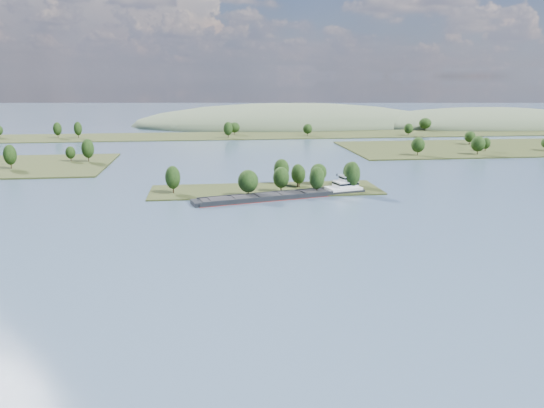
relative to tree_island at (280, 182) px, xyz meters
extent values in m
plane|color=#384A61|center=(-6.27, -58.82, -3.90)|extent=(1800.00, 1800.00, 0.00)
cube|color=#283015|center=(-6.27, 1.18, -3.90)|extent=(100.00, 30.00, 1.20)
cylinder|color=black|center=(14.10, -10.04, -1.42)|extent=(0.50, 0.50, 3.74)
ellipsoid|color=black|center=(14.10, -10.04, 3.34)|extent=(6.54, 6.54, 9.63)
cylinder|color=black|center=(2.38, 13.34, -1.43)|extent=(0.50, 0.50, 3.73)
ellipsoid|color=black|center=(2.38, 13.34, 3.31)|extent=(7.19, 7.19, 9.59)
cylinder|color=black|center=(-0.36, -5.05, -1.53)|extent=(0.50, 0.50, 3.54)
ellipsoid|color=black|center=(-0.36, -5.05, 2.97)|extent=(7.03, 7.03, 9.10)
cylinder|color=black|center=(8.40, 4.18, -1.58)|extent=(0.50, 0.50, 3.42)
ellipsoid|color=black|center=(8.40, 4.18, 2.77)|extent=(5.91, 5.91, 8.80)
cylinder|color=black|center=(-15.00, -12.26, -1.47)|extent=(0.50, 0.50, 3.64)
ellipsoid|color=black|center=(-15.00, -12.26, 3.16)|extent=(8.45, 8.45, 9.37)
cylinder|color=black|center=(-45.90, -2.11, -1.37)|extent=(0.50, 0.50, 3.84)
ellipsoid|color=black|center=(-45.90, -2.11, 3.51)|extent=(6.42, 6.42, 9.88)
cylinder|color=black|center=(8.99, 3.61, -1.66)|extent=(0.50, 0.50, 3.28)
ellipsoid|color=black|center=(8.99, 3.61, 2.52)|extent=(5.66, 5.66, 8.44)
cylinder|color=black|center=(32.91, 5.22, -1.55)|extent=(0.50, 0.50, 3.49)
ellipsoid|color=black|center=(32.91, 5.22, 2.89)|extent=(7.15, 7.15, 8.98)
cylinder|color=black|center=(29.77, -8.23, -1.16)|extent=(0.50, 0.50, 4.27)
ellipsoid|color=black|center=(29.77, -8.23, 4.28)|extent=(6.90, 6.90, 10.99)
cylinder|color=black|center=(18.87, 9.15, -1.73)|extent=(0.50, 0.50, 3.13)
ellipsoid|color=black|center=(18.87, 9.15, 2.25)|extent=(7.59, 7.59, 8.04)
cylinder|color=black|center=(-99.15, 89.23, -0.95)|extent=(0.50, 0.50, 4.29)
ellipsoid|color=black|center=(-99.15, 89.23, 4.50)|extent=(7.18, 7.18, 11.02)
cylinder|color=black|center=(-109.69, 92.35, -1.68)|extent=(0.50, 0.50, 2.84)
ellipsoid|color=black|center=(-109.69, 92.35, 1.94)|extent=(5.70, 5.70, 7.30)
cylinder|color=black|center=(-134.91, 69.25, -0.97)|extent=(0.50, 0.50, 4.24)
ellipsoid|color=black|center=(-134.91, 69.25, 4.42)|extent=(6.74, 6.74, 10.91)
cylinder|color=black|center=(98.85, 89.89, -1.24)|extent=(0.50, 0.50, 3.71)
ellipsoid|color=black|center=(98.85, 89.89, 3.48)|extent=(8.39, 8.39, 9.54)
cylinder|color=black|center=(137.82, 89.09, -1.21)|extent=(0.50, 0.50, 3.77)
ellipsoid|color=black|center=(137.82, 89.09, 3.59)|extent=(8.86, 8.86, 9.71)
cylinder|color=black|center=(150.32, 102.37, -1.61)|extent=(0.50, 0.50, 2.96)
ellipsoid|color=black|center=(150.32, 102.37, 2.15)|extent=(5.88, 5.88, 7.62)
cylinder|color=black|center=(157.22, 137.44, -1.53)|extent=(0.50, 0.50, 3.12)
ellipsoid|color=black|center=(157.22, 137.44, 2.44)|extent=(7.76, 7.76, 8.03)
cube|color=#283015|center=(-6.27, 221.18, -3.90)|extent=(900.00, 60.00, 1.20)
cylinder|color=black|center=(-149.32, 218.69, -1.23)|extent=(0.50, 0.50, 4.13)
ellipsoid|color=black|center=(-149.32, 218.69, 4.01)|extent=(6.75, 6.75, 10.61)
cylinder|color=black|center=(136.09, 201.68, -1.64)|extent=(0.50, 0.50, 3.32)
ellipsoid|color=black|center=(136.09, 201.68, 2.58)|extent=(7.48, 7.48, 8.53)
cylinder|color=black|center=(-7.61, 226.64, -1.59)|extent=(0.50, 0.50, 3.40)
ellipsoid|color=black|center=(-7.61, 226.64, 2.73)|extent=(9.32, 9.32, 8.75)
cylinder|color=black|center=(165.61, 237.88, -1.39)|extent=(0.50, 0.50, 3.81)
ellipsoid|color=black|center=(165.61, 237.88, 3.46)|extent=(10.97, 10.97, 9.80)
cylinder|color=black|center=(-132.86, 215.94, -1.16)|extent=(0.50, 0.50, 4.27)
ellipsoid|color=black|center=(-132.86, 215.94, 4.27)|extent=(6.43, 6.43, 10.98)
cylinder|color=black|center=(52.24, 210.13, -1.67)|extent=(0.50, 0.50, 3.24)
ellipsoid|color=black|center=(52.24, 210.13, 2.45)|extent=(7.84, 7.84, 8.34)
cylinder|color=black|center=(-13.99, 201.56, -1.17)|extent=(0.50, 0.50, 4.25)
ellipsoid|color=black|center=(-13.99, 201.56, 4.22)|extent=(7.27, 7.27, 10.92)
ellipsoid|color=#45553A|center=(253.73, 291.18, -3.90)|extent=(260.00, 140.00, 36.00)
ellipsoid|color=#45553A|center=(53.73, 321.18, -3.90)|extent=(320.00, 160.00, 44.00)
cube|color=black|center=(-0.76, -13.90, -3.44)|extent=(72.15, 26.26, 1.98)
cube|color=maroon|center=(-0.76, -13.90, -3.85)|extent=(72.37, 26.48, 0.23)
cube|color=black|center=(-8.83, -11.37, -2.18)|extent=(54.31, 13.92, 0.72)
cube|color=black|center=(-6.68, -19.94, -2.18)|extent=(54.31, 13.92, 0.72)
cube|color=black|center=(-7.75, -15.65, -2.32)|extent=(54.44, 21.01, 0.27)
cube|color=black|center=(-26.99, -20.47, -2.05)|extent=(9.67, 9.14, 0.32)
cube|color=black|center=(-17.37, -18.06, -2.05)|extent=(9.67, 9.14, 0.32)
cube|color=black|center=(-7.75, -15.65, -2.05)|extent=(9.67, 9.14, 0.32)
cube|color=black|center=(1.87, -13.24, -2.05)|extent=(9.67, 9.14, 0.32)
cube|color=black|center=(11.49, -10.83, -2.05)|extent=(9.67, 9.14, 0.32)
cube|color=black|center=(-36.17, -22.77, -3.08)|extent=(4.59, 8.53, 1.80)
cylinder|color=black|center=(-35.30, -22.55, -1.82)|extent=(0.26, 0.26, 1.98)
cube|color=white|center=(26.35, -7.11, -1.91)|extent=(16.09, 11.90, 1.08)
cube|color=white|center=(27.23, -6.89, -0.11)|extent=(10.50, 9.19, 2.70)
cube|color=black|center=(27.23, -6.89, 0.25)|extent=(10.72, 9.40, 0.81)
cube|color=white|center=(28.10, -6.67, 2.23)|extent=(6.56, 6.56, 1.98)
cube|color=black|center=(28.10, -6.67, 2.60)|extent=(6.78, 6.78, 0.72)
cube|color=white|center=(28.10, -6.67, 3.32)|extent=(7.00, 7.00, 0.18)
cylinder|color=white|center=(30.29, -6.13, 4.40)|extent=(0.22, 0.22, 2.34)
cylinder|color=black|center=(23.95, -4.93, 3.50)|extent=(0.55, 0.55, 1.08)
camera|label=1|loc=(-31.43, -224.12, 44.72)|focal=35.00mm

